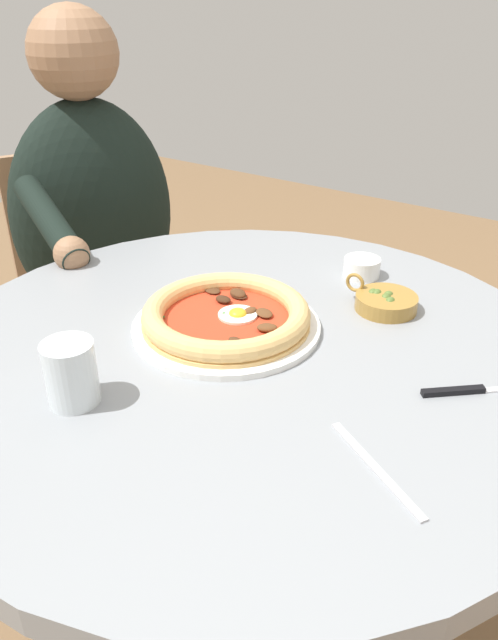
{
  "coord_description": "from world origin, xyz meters",
  "views": [
    {
      "loc": [
        -0.64,
        -0.46,
        1.22
      ],
      "look_at": [
        0.03,
        0.01,
        0.77
      ],
      "focal_mm": 34.34,
      "sensor_mm": 36.0,
      "label": 1
    }
  ],
  "objects_px": {
    "fork_utensil": "(376,468)",
    "cafe_chair_diner": "(88,274)",
    "ramekin_capers": "(362,267)",
    "olive_pan": "(385,302)",
    "pizza_on_plate": "(226,317)",
    "water_glass": "(71,376)",
    "diner_person": "(102,285)",
    "steak_knife": "(474,390)",
    "dining_table": "(246,421)"
  },
  "relations": [
    {
      "from": "diner_person",
      "to": "steak_knife",
      "type": "bearing_deg",
      "value": -103.3
    },
    {
      "from": "pizza_on_plate",
      "to": "ramekin_capers",
      "type": "bearing_deg",
      "value": -15.92
    },
    {
      "from": "pizza_on_plate",
      "to": "water_glass",
      "type": "bearing_deg",
      "value": 169.75
    },
    {
      "from": "fork_utensil",
      "to": "diner_person",
      "type": "relative_size",
      "value": 0.13
    },
    {
      "from": "pizza_on_plate",
      "to": "cafe_chair_diner",
      "type": "relative_size",
      "value": 0.35
    },
    {
      "from": "steak_knife",
      "to": "cafe_chair_diner",
      "type": "distance_m",
      "value": 1.17
    },
    {
      "from": "dining_table",
      "to": "pizza_on_plate",
      "type": "distance_m",
      "value": 0.17
    },
    {
      "from": "water_glass",
      "to": "dining_table",
      "type": "bearing_deg",
      "value": -22.04
    },
    {
      "from": "olive_pan",
      "to": "ramekin_capers",
      "type": "bearing_deg",
      "value": 42.59
    },
    {
      "from": "ramekin_capers",
      "to": "olive_pan",
      "type": "xyz_separation_m",
      "value": [
        -0.1,
        -0.09,
        -0.0
      ]
    },
    {
      "from": "water_glass",
      "to": "ramekin_capers",
      "type": "xyz_separation_m",
      "value": [
        0.57,
        -0.13,
        -0.02
      ]
    },
    {
      "from": "steak_knife",
      "to": "fork_utensil",
      "type": "distance_m",
      "value": 0.22
    },
    {
      "from": "diner_person",
      "to": "dining_table",
      "type": "bearing_deg",
      "value": -114.6
    },
    {
      "from": "dining_table",
      "to": "ramekin_capers",
      "type": "height_order",
      "value": "ramekin_capers"
    },
    {
      "from": "water_glass",
      "to": "ramekin_capers",
      "type": "height_order",
      "value": "water_glass"
    },
    {
      "from": "steak_knife",
      "to": "cafe_chair_diner",
      "type": "xyz_separation_m",
      "value": [
        0.29,
        1.11,
        -0.23
      ]
    },
    {
      "from": "water_glass",
      "to": "fork_utensil",
      "type": "relative_size",
      "value": 0.57
    },
    {
      "from": "fork_utensil",
      "to": "cafe_chair_diner",
      "type": "relative_size",
      "value": 0.18
    },
    {
      "from": "cafe_chair_diner",
      "to": "ramekin_capers",
      "type": "bearing_deg",
      "value": -92.9
    },
    {
      "from": "olive_pan",
      "to": "diner_person",
      "type": "height_order",
      "value": "diner_person"
    },
    {
      "from": "water_glass",
      "to": "steak_knife",
      "type": "bearing_deg",
      "value": -52.95
    },
    {
      "from": "water_glass",
      "to": "olive_pan",
      "type": "relative_size",
      "value": 0.67
    },
    {
      "from": "steak_knife",
      "to": "fork_utensil",
      "type": "xyz_separation_m",
      "value": [
        -0.21,
        0.05,
        -0.0
      ]
    },
    {
      "from": "ramekin_capers",
      "to": "olive_pan",
      "type": "relative_size",
      "value": 0.52
    },
    {
      "from": "water_glass",
      "to": "cafe_chair_diner",
      "type": "bearing_deg",
      "value": 48.66
    },
    {
      "from": "dining_table",
      "to": "steak_knife",
      "type": "relative_size",
      "value": 6.05
    },
    {
      "from": "cafe_chair_diner",
      "to": "fork_utensil",
      "type": "bearing_deg",
      "value": -115.24
    },
    {
      "from": "ramekin_capers",
      "to": "olive_pan",
      "type": "bearing_deg",
      "value": -137.41
    },
    {
      "from": "ramekin_capers",
      "to": "diner_person",
      "type": "xyz_separation_m",
      "value": [
        -0.02,
        0.71,
        -0.22
      ]
    },
    {
      "from": "ramekin_capers",
      "to": "cafe_chair_diner",
      "type": "height_order",
      "value": "cafe_chair_diner"
    },
    {
      "from": "pizza_on_plate",
      "to": "dining_table",
      "type": "bearing_deg",
      "value": -111.9
    },
    {
      "from": "olive_pan",
      "to": "cafe_chair_diner",
      "type": "distance_m",
      "value": 0.96
    },
    {
      "from": "steak_knife",
      "to": "ramekin_capers",
      "type": "relative_size",
      "value": 2.41
    },
    {
      "from": "pizza_on_plate",
      "to": "fork_utensil",
      "type": "xyz_separation_m",
      "value": [
        -0.16,
        -0.33,
        -0.02
      ]
    },
    {
      "from": "pizza_on_plate",
      "to": "diner_person",
      "type": "distance_m",
      "value": 0.72
    },
    {
      "from": "dining_table",
      "to": "steak_knife",
      "type": "xyz_separation_m",
      "value": [
        0.07,
        -0.32,
        0.15
      ]
    },
    {
      "from": "water_glass",
      "to": "steak_knife",
      "type": "xyz_separation_m",
      "value": [
        0.32,
        -0.42,
        -0.04
      ]
    },
    {
      "from": "ramekin_capers",
      "to": "fork_utensil",
      "type": "distance_m",
      "value": 0.52
    },
    {
      "from": "pizza_on_plate",
      "to": "steak_knife",
      "type": "relative_size",
      "value": 1.83
    },
    {
      "from": "water_glass",
      "to": "pizza_on_plate",
      "type": "bearing_deg",
      "value": -10.25
    },
    {
      "from": "olive_pan",
      "to": "diner_person",
      "type": "relative_size",
      "value": 0.11
    },
    {
      "from": "diner_person",
      "to": "ramekin_capers",
      "type": "bearing_deg",
      "value": -88.77
    },
    {
      "from": "dining_table",
      "to": "steak_knife",
      "type": "distance_m",
      "value": 0.36
    },
    {
      "from": "fork_utensil",
      "to": "diner_person",
      "type": "bearing_deg",
      "value": 64.79
    },
    {
      "from": "diner_person",
      "to": "fork_utensil",
      "type": "bearing_deg",
      "value": -115.21
    },
    {
      "from": "ramekin_capers",
      "to": "dining_table",
      "type": "bearing_deg",
      "value": 173.8
    },
    {
      "from": "ramekin_capers",
      "to": "olive_pan",
      "type": "height_order",
      "value": "olive_pan"
    },
    {
      "from": "water_glass",
      "to": "ramekin_capers",
      "type": "bearing_deg",
      "value": -13.3
    },
    {
      "from": "ramekin_capers",
      "to": "olive_pan",
      "type": "distance_m",
      "value": 0.13
    },
    {
      "from": "water_glass",
      "to": "diner_person",
      "type": "height_order",
      "value": "diner_person"
    }
  ]
}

